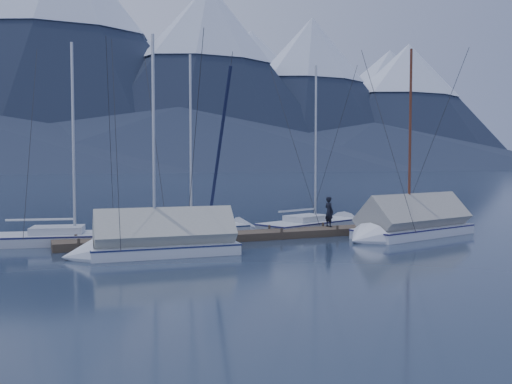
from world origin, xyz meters
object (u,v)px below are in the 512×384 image
sailboat_open_right (321,225)px  person (329,212)px  sailboat_open_mid (201,231)px  sailboat_covered_near (407,227)px  sailboat_covered_far (151,244)px  sailboat_open_left (87,239)px

sailboat_open_right → person: size_ratio=6.29×
sailboat_open_mid → person: 6.51m
sailboat_open_mid → sailboat_covered_near: size_ratio=0.97×
sailboat_covered_near → sailboat_covered_far: (-12.42, -0.53, -0.05)m
sailboat_open_mid → sailboat_covered_near: 10.04m
sailboat_open_mid → sailboat_covered_near: sailboat_covered_near is taller
sailboat_open_left → person: sailboat_open_left is taller
sailboat_covered_near → person: (-2.78, 2.58, 0.61)m
sailboat_open_right → sailboat_covered_near: bearing=-68.3°
sailboat_covered_far → person: bearing=17.8°
sailboat_open_left → sailboat_covered_far: size_ratio=1.05×
sailboat_covered_far → person: size_ratio=6.03×
sailboat_open_right → sailboat_open_mid: bearing=-179.2°
person → sailboat_covered_far: bearing=99.7°
sailboat_open_left → sailboat_covered_near: bearing=-14.8°
sailboat_open_mid → sailboat_open_right: size_ratio=1.01×
sailboat_open_right → sailboat_covered_far: bearing=-152.8°
sailboat_open_mid → sailboat_covered_far: size_ratio=1.05×
sailboat_covered_far → person: (9.65, 3.10, 0.65)m
sailboat_open_right → person: sailboat_open_right is taller
sailboat_covered_near → sailboat_covered_far: 12.43m
sailboat_open_mid → person: size_ratio=6.34×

